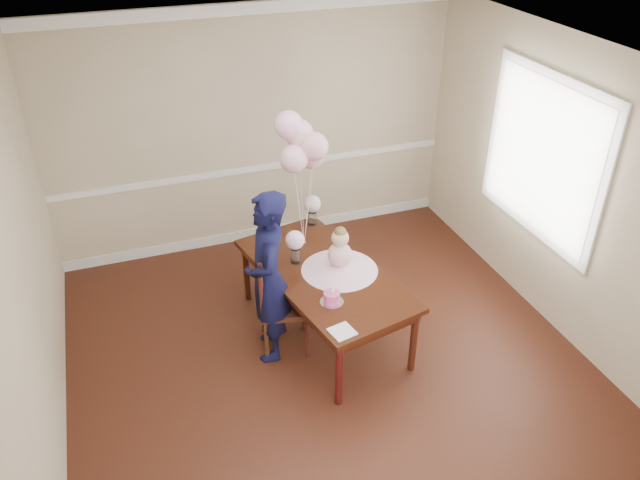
{
  "coord_description": "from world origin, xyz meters",
  "views": [
    {
      "loc": [
        -1.49,
        -3.79,
        3.92
      ],
      "look_at": [
        0.07,
        0.57,
        1.05
      ],
      "focal_mm": 35.0,
      "sensor_mm": 36.0,
      "label": 1
    }
  ],
  "objects_px": {
    "birthday_cake": "(332,297)",
    "dining_chair_seat": "(285,305)",
    "dining_table_top": "(324,274)",
    "woman": "(268,278)"
  },
  "relations": [
    {
      "from": "birthday_cake",
      "to": "dining_chair_seat",
      "type": "xyz_separation_m",
      "value": [
        -0.3,
        0.39,
        -0.28
      ]
    },
    {
      "from": "birthday_cake",
      "to": "dining_chair_seat",
      "type": "height_order",
      "value": "birthday_cake"
    },
    {
      "from": "dining_table_top",
      "to": "birthday_cake",
      "type": "height_order",
      "value": "birthday_cake"
    },
    {
      "from": "birthday_cake",
      "to": "woman",
      "type": "height_order",
      "value": "woman"
    },
    {
      "from": "dining_table_top",
      "to": "dining_chair_seat",
      "type": "distance_m",
      "value": 0.45
    },
    {
      "from": "dining_table_top",
      "to": "birthday_cake",
      "type": "bearing_deg",
      "value": -113.96
    },
    {
      "from": "dining_table_top",
      "to": "woman",
      "type": "bearing_deg",
      "value": 176.24
    },
    {
      "from": "dining_chair_seat",
      "to": "woman",
      "type": "xyz_separation_m",
      "value": [
        -0.15,
        -0.02,
        0.35
      ]
    },
    {
      "from": "woman",
      "to": "birthday_cake",
      "type": "bearing_deg",
      "value": 62.64
    },
    {
      "from": "dining_table_top",
      "to": "dining_chair_seat",
      "type": "height_order",
      "value": "dining_table_top"
    }
  ]
}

